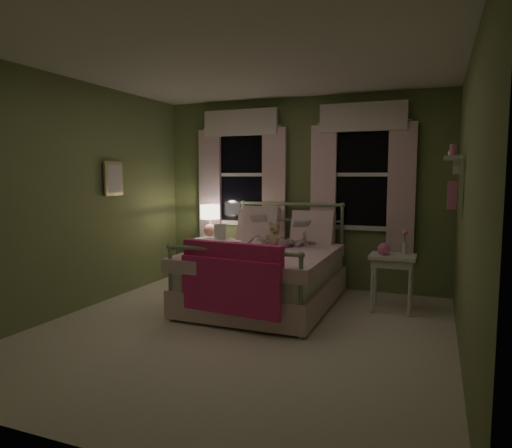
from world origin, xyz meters
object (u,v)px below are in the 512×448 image
at_px(teddy_bear, 274,236).
at_px(nightstand_right, 393,263).
at_px(nightstand_left, 210,255).
at_px(bed, 266,273).
at_px(child_right, 300,223).
at_px(table_lamp, 210,217).
at_px(child_left, 258,218).

xyz_separation_m(teddy_bear, nightstand_right, (1.43, -0.02, -0.24)).
xyz_separation_m(nightstand_left, nightstand_right, (2.52, -0.43, 0.13)).
relative_size(bed, nightstand_right, 3.18).
bearing_deg(nightstand_right, child_right, 170.91).
bearing_deg(table_lamp, nightstand_left, 90.00).
bearing_deg(child_left, nightstand_right, 152.87).
bearing_deg(bed, child_left, 122.39).
height_order(child_left, teddy_bear, child_left).
height_order(bed, child_right, child_right).
xyz_separation_m(child_right, teddy_bear, (-0.28, -0.16, -0.15)).
relative_size(bed, nightstand_left, 3.13).
relative_size(teddy_bear, table_lamp, 0.68).
xyz_separation_m(child_left, nightstand_right, (1.71, -0.18, -0.44)).
bearing_deg(child_right, nightstand_left, 15.43).
distance_m(teddy_bear, nightstand_left, 1.23).
height_order(child_left, child_right, child_left).
distance_m(child_right, nightstand_left, 1.50).
relative_size(child_left, child_right, 1.12).
relative_size(teddy_bear, nightstand_right, 0.47).
bearing_deg(child_right, child_left, 25.41).
bearing_deg(table_lamp, child_right, -9.98).
height_order(bed, nightstand_left, bed).
bearing_deg(table_lamp, teddy_bear, -20.05).
xyz_separation_m(child_left, nightstand_left, (-0.82, 0.24, -0.57)).
distance_m(child_right, teddy_bear, 0.36).
height_order(bed, teddy_bear, bed).
bearing_deg(nightstand_left, child_right, -9.98).
distance_m(bed, child_left, 0.80).
relative_size(table_lamp, nightstand_right, 0.70).
xyz_separation_m(bed, nightstand_left, (-1.09, 0.68, 0.04)).
bearing_deg(bed, nightstand_left, 148.29).
xyz_separation_m(bed, table_lamp, (-1.09, 0.68, 0.58)).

